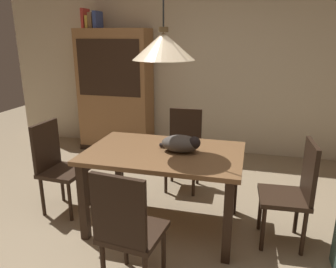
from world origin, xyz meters
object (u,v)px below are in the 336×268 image
(book_yellow_short, at_px, (89,22))
(dining_table, at_px, (164,161))
(chair_left_side, at_px, (56,163))
(book_brown_thick, at_px, (93,21))
(hutch_bookcase, at_px, (116,93))
(cat_sleeping, at_px, (182,144))
(chair_near_front, at_px, (128,228))
(book_red_tall, at_px, (85,19))
(pendant_lamp, at_px, (164,46))
(chair_right_side, at_px, (294,189))
(book_blue_wide, at_px, (98,20))
(chair_far_back, at_px, (184,145))

(book_yellow_short, bearing_deg, dining_table, -49.19)
(chair_left_side, distance_m, book_brown_thick, 2.48)
(hutch_bookcase, bearing_deg, book_yellow_short, 179.77)
(chair_left_side, xyz_separation_m, cat_sleeping, (1.29, 0.02, 0.32))
(chair_near_front, relative_size, cat_sleeping, 2.38)
(chair_left_side, height_order, book_red_tall, book_red_tall)
(dining_table, bearing_deg, book_brown_thick, 129.63)
(chair_left_side, relative_size, book_red_tall, 3.32)
(cat_sleeping, distance_m, book_red_tall, 2.95)
(pendant_lamp, height_order, book_red_tall, pendant_lamp)
(chair_near_front, bearing_deg, book_yellow_short, 120.66)
(pendant_lamp, height_order, book_brown_thick, pendant_lamp)
(dining_table, height_order, chair_left_side, chair_left_side)
(dining_table, relative_size, chair_right_side, 1.51)
(chair_left_side, distance_m, book_blue_wide, 2.47)
(dining_table, xyz_separation_m, chair_near_front, (-0.01, -0.88, -0.14))
(chair_left_side, xyz_separation_m, pendant_lamp, (1.13, -0.00, 1.15))
(chair_left_side, bearing_deg, book_blue_wide, 102.06)
(dining_table, distance_m, cat_sleeping, 0.24)
(pendant_lamp, height_order, book_blue_wide, pendant_lamp)
(chair_far_back, relative_size, pendant_lamp, 0.72)
(book_red_tall, xyz_separation_m, book_blue_wide, (0.20, 0.00, -0.02))
(book_red_tall, bearing_deg, book_yellow_short, 0.00)
(dining_table, height_order, chair_near_front, chair_near_front)
(dining_table, bearing_deg, book_yellow_short, 130.81)
(chair_far_back, distance_m, pendant_lamp, 1.45)
(book_red_tall, distance_m, book_yellow_short, 0.08)
(book_brown_thick, bearing_deg, cat_sleeping, -47.39)
(dining_table, relative_size, book_yellow_short, 7.00)
(book_yellow_short, bearing_deg, book_red_tall, 180.00)
(cat_sleeping, bearing_deg, book_yellow_short, 133.70)
(dining_table, relative_size, chair_far_back, 1.51)
(pendant_lamp, height_order, book_yellow_short, pendant_lamp)
(chair_right_side, bearing_deg, chair_near_front, -142.18)
(book_red_tall, bearing_deg, pendant_lamp, -48.24)
(pendant_lamp, xyz_separation_m, book_brown_thick, (-1.62, 1.96, 0.30))
(chair_near_front, height_order, book_blue_wide, book_blue_wide)
(dining_table, xyz_separation_m, chair_far_back, (-0.00, 0.88, -0.14))
(dining_table, xyz_separation_m, book_yellow_short, (-1.69, 1.96, 1.29))
(cat_sleeping, xyz_separation_m, hutch_bookcase, (-1.47, 1.93, 0.06))
(book_yellow_short, bearing_deg, hutch_bookcase, -0.23)
(cat_sleeping, relative_size, book_yellow_short, 1.96)
(chair_far_back, height_order, chair_left_side, same)
(chair_left_side, bearing_deg, chair_far_back, 37.80)
(dining_table, bearing_deg, book_blue_wide, 128.31)
(chair_right_side, relative_size, book_yellow_short, 4.65)
(cat_sleeping, height_order, book_red_tall, book_red_tall)
(chair_right_side, relative_size, hutch_bookcase, 0.50)
(chair_near_front, height_order, book_yellow_short, book_yellow_short)
(chair_near_front, bearing_deg, chair_right_side, 37.82)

